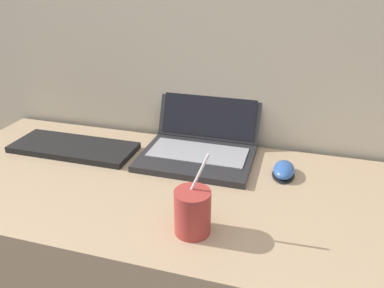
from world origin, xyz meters
The scene contains 5 objects.
desk centered at (0.00, 0.31, 0.36)m, with size 1.50×0.63×0.72m.
laptop centered at (0.02, 0.53, 0.77)m, with size 0.35×0.34×0.22m.
drink_cup centered at (0.11, 0.14, 0.78)m, with size 0.08×0.08×0.20m.
computer_mouse centered at (0.29, 0.46, 0.74)m, with size 0.07×0.11×0.04m.
external_keyboard centered at (-0.39, 0.43, 0.73)m, with size 0.41×0.16×0.02m.
Camera 1 is at (0.30, -0.53, 1.27)m, focal length 35.00 mm.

